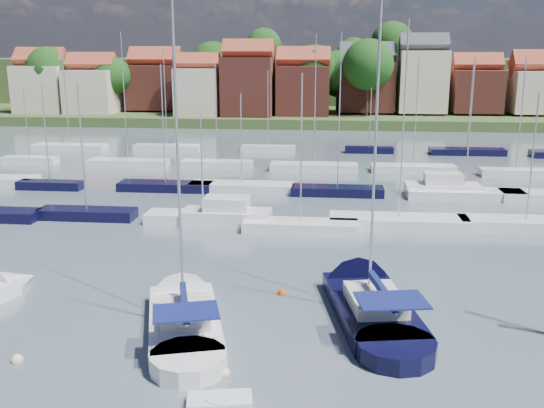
# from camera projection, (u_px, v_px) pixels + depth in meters

# --- Properties ---
(ground) EXTENTS (260.00, 260.00, 0.00)m
(ground) POSITION_uv_depth(u_px,v_px,m) (306.00, 177.00, 67.13)
(ground) COLOR #495563
(ground) RESTS_ON ground
(sailboat_centre) EXTENTS (6.75, 13.06, 17.11)m
(sailboat_centre) POSITION_uv_depth(u_px,v_px,m) (183.00, 310.00, 31.35)
(sailboat_centre) COLOR silver
(sailboat_centre) RESTS_ON ground
(sailboat_navy) EXTENTS (6.19, 14.35, 19.15)m
(sailboat_navy) POSITION_uv_depth(u_px,v_px,m) (363.00, 295.00, 33.26)
(sailboat_navy) COLOR black
(sailboat_navy) RESTS_ON ground
(tender) EXTENTS (2.66, 1.59, 0.54)m
(tender) POSITION_uv_depth(u_px,v_px,m) (220.00, 402.00, 23.31)
(tender) COLOR silver
(tender) RESTS_ON ground
(buoy_b) EXTENTS (0.54, 0.54, 0.54)m
(buoy_b) POSITION_uv_depth(u_px,v_px,m) (17.00, 362.00, 26.77)
(buoy_b) COLOR beige
(buoy_b) RESTS_ON ground
(buoy_c) EXTENTS (0.45, 0.45, 0.45)m
(buoy_c) POSITION_uv_depth(u_px,v_px,m) (171.00, 346.00, 28.22)
(buoy_c) COLOR #D85914
(buoy_c) RESTS_ON ground
(buoy_d) EXTENTS (0.49, 0.49, 0.49)m
(buoy_d) POSITION_uv_depth(u_px,v_px,m) (225.00, 375.00, 25.65)
(buoy_d) COLOR beige
(buoy_d) RESTS_ON ground
(buoy_e) EXTENTS (0.47, 0.47, 0.47)m
(buoy_e) POSITION_uv_depth(u_px,v_px,m) (282.00, 294.00, 34.31)
(buoy_e) COLOR #D85914
(buoy_e) RESTS_ON ground
(marina_field) EXTENTS (79.62, 41.41, 15.93)m
(marina_field) POSITION_uv_depth(u_px,v_px,m) (322.00, 182.00, 62.15)
(marina_field) COLOR silver
(marina_field) RESTS_ON ground
(far_shore_town) EXTENTS (212.46, 90.00, 22.27)m
(far_shore_town) POSITION_uv_depth(u_px,v_px,m) (332.00, 88.00, 155.25)
(far_shore_town) COLOR #3B4F27
(far_shore_town) RESTS_ON ground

